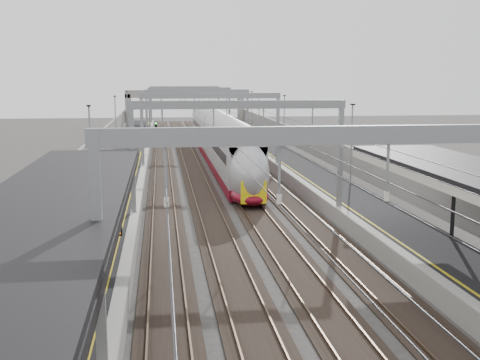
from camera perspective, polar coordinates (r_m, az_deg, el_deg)
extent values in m
cube|color=black|center=(59.20, -10.73, 1.26)|extent=(4.00, 120.00, 1.00)
cube|color=black|center=(60.43, 4.60, 1.56)|extent=(4.00, 120.00, 1.00)
cube|color=black|center=(59.17, -7.33, 0.89)|extent=(2.40, 140.00, 0.08)
cube|color=brown|center=(59.16, -8.03, 0.97)|extent=(0.07, 140.00, 0.14)
cube|color=brown|center=(59.16, -6.64, 1.00)|extent=(0.07, 140.00, 0.14)
cube|color=black|center=(59.25, -4.43, 0.96)|extent=(2.40, 140.00, 0.08)
cube|color=brown|center=(59.20, -5.13, 1.03)|extent=(0.07, 140.00, 0.14)
cube|color=brown|center=(59.28, -3.74, 1.06)|extent=(0.07, 140.00, 0.14)
cube|color=black|center=(59.48, -1.54, 1.01)|extent=(2.40, 140.00, 0.08)
cube|color=brown|center=(59.40, -2.24, 1.09)|extent=(0.07, 140.00, 0.14)
cube|color=brown|center=(59.55, -0.86, 1.11)|extent=(0.07, 140.00, 0.14)
cube|color=black|center=(59.86, 1.31, 1.07)|extent=(2.40, 140.00, 0.08)
cube|color=brown|center=(59.74, 0.63, 1.14)|extent=(0.07, 140.00, 0.14)
cube|color=brown|center=(59.96, 1.99, 1.17)|extent=(0.07, 140.00, 0.14)
cube|color=gray|center=(16.24, -13.30, -6.90)|extent=(0.28, 0.28, 6.60)
cube|color=gray|center=(16.25, 9.01, 4.21)|extent=(13.00, 0.25, 0.50)
cube|color=gray|center=(35.84, -10.17, 2.12)|extent=(0.28, 0.28, 6.60)
cube|color=gray|center=(37.42, 9.49, 2.44)|extent=(0.28, 0.28, 6.60)
cube|color=gray|center=(35.84, -0.13, 7.16)|extent=(13.00, 0.25, 0.50)
cube|color=gray|center=(55.72, -9.27, 4.73)|extent=(0.28, 0.28, 6.60)
cube|color=gray|center=(56.75, 3.60, 4.92)|extent=(0.28, 0.28, 6.60)
cube|color=gray|center=(55.72, -2.80, 7.98)|extent=(13.00, 0.25, 0.50)
cube|color=gray|center=(75.67, -8.84, 5.97)|extent=(0.28, 0.28, 6.60)
cube|color=gray|center=(76.43, 0.70, 6.11)|extent=(0.28, 0.28, 6.60)
cube|color=gray|center=(75.67, -4.07, 8.37)|extent=(13.00, 0.25, 0.50)
cube|color=gray|center=(95.63, -8.58, 6.69)|extent=(0.28, 0.28, 6.60)
cube|color=gray|center=(96.24, -1.01, 6.81)|extent=(0.28, 0.28, 6.60)
cube|color=gray|center=(95.63, -4.81, 8.59)|extent=(13.00, 0.25, 0.50)
cube|color=gray|center=(113.61, -8.43, 7.12)|extent=(0.28, 0.28, 6.60)
cube|color=gray|center=(114.12, -2.05, 7.23)|extent=(0.28, 0.28, 6.60)
cube|color=gray|center=(113.61, -5.26, 8.72)|extent=(13.00, 0.25, 0.50)
cylinder|color=#262628|center=(63.60, -7.46, 6.43)|extent=(0.03, 140.00, 0.03)
cylinder|color=#262628|center=(63.67, -4.74, 6.49)|extent=(0.03, 140.00, 0.03)
cylinder|color=#262628|center=(63.89, -2.04, 6.52)|extent=(0.03, 140.00, 0.03)
cylinder|color=#262628|center=(64.25, 0.64, 6.54)|extent=(0.03, 140.00, 0.03)
cube|color=black|center=(17.26, -18.71, -3.37)|extent=(4.40, 30.00, 0.24)
cylinder|color=black|center=(28.58, -17.64, -2.69)|extent=(0.20, 0.20, 4.00)
cube|color=black|center=(18.13, -13.66, -4.37)|extent=(1.60, 0.15, 0.55)
cube|color=#FF5E05|center=(18.06, -13.68, -4.43)|extent=(1.50, 0.02, 0.42)
cylinder|color=black|center=(31.55, 19.61, -1.68)|extent=(0.20, 0.20, 4.00)
cube|color=gray|center=(113.64, -5.25, 8.14)|extent=(22.00, 2.20, 1.40)
cube|color=gray|center=(113.81, -10.55, 6.46)|extent=(1.00, 2.20, 6.20)
cube|color=gray|center=(114.66, 0.06, 6.64)|extent=(1.00, 2.20, 6.20)
cube|color=gray|center=(59.32, -13.85, 2.24)|extent=(0.30, 120.00, 3.20)
cube|color=gray|center=(61.04, 7.55, 2.63)|extent=(0.30, 120.00, 3.20)
cube|color=maroon|center=(54.45, -0.99, 0.84)|extent=(2.79, 23.74, 0.83)
cube|color=#9E9EA3|center=(54.19, -1.00, 2.89)|extent=(2.79, 23.74, 3.10)
cube|color=black|center=(46.38, 0.18, -1.10)|extent=(2.06, 2.48, 0.52)
cube|color=maroon|center=(78.31, -3.01, 3.48)|extent=(2.79, 23.74, 0.83)
cube|color=#9E9EA3|center=(78.13, -3.02, 4.91)|extent=(2.79, 23.74, 3.10)
cube|color=black|center=(70.12, -2.47, 2.51)|extent=(2.06, 2.48, 0.52)
ellipsoid|color=#9E9EA3|center=(42.36, 0.86, 0.61)|extent=(2.79, 5.37, 4.34)
cube|color=yellow|center=(40.36, 1.31, -1.18)|extent=(1.75, 0.12, 1.55)
cube|color=black|center=(40.55, 1.22, 1.09)|extent=(1.65, 0.59, 0.97)
cylinder|color=black|center=(78.88, -7.94, 4.09)|extent=(0.12, 0.12, 3.00)
cube|color=black|center=(78.75, -7.97, 5.25)|extent=(0.32, 0.22, 0.75)
sphere|color=#0CE526|center=(78.61, -7.97, 5.35)|extent=(0.16, 0.16, 0.16)
cylinder|color=black|center=(84.52, -2.20, 4.53)|extent=(0.12, 0.12, 3.00)
cube|color=black|center=(84.39, -2.21, 5.61)|extent=(0.32, 0.22, 0.75)
sphere|color=red|center=(84.25, -2.20, 5.71)|extent=(0.16, 0.16, 0.16)
cylinder|color=black|center=(87.00, -0.89, 4.68)|extent=(0.12, 0.12, 3.00)
cube|color=black|center=(86.88, -0.89, 5.73)|extent=(0.32, 0.22, 0.75)
sphere|color=red|center=(86.74, -0.88, 5.82)|extent=(0.16, 0.16, 0.16)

